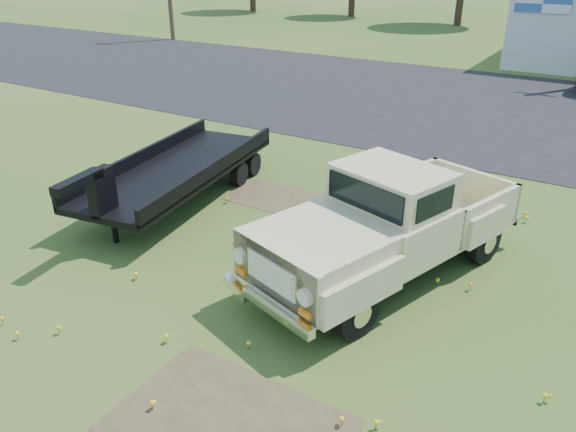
# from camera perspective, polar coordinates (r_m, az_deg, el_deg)

# --- Properties ---
(ground) EXTENTS (140.00, 140.00, 0.00)m
(ground) POSITION_cam_1_polar(r_m,az_deg,el_deg) (10.38, -2.67, -7.05)
(ground) COLOR #2D4F19
(ground) RESTS_ON ground
(asphalt_lot) EXTENTS (90.00, 14.00, 0.02)m
(asphalt_lot) POSITION_cam_1_polar(r_m,az_deg,el_deg) (23.41, 18.69, 10.48)
(asphalt_lot) COLOR black
(asphalt_lot) RESTS_ON ground
(dirt_patch_a) EXTENTS (3.00, 2.00, 0.01)m
(dirt_patch_a) POSITION_cam_1_polar(r_m,az_deg,el_deg) (7.81, -6.07, -20.39)
(dirt_patch_a) COLOR #433624
(dirt_patch_a) RESTS_ON ground
(dirt_patch_b) EXTENTS (2.20, 1.60, 0.01)m
(dirt_patch_b) POSITION_cam_1_polar(r_m,az_deg,el_deg) (13.93, -1.44, 1.93)
(dirt_patch_b) COLOR #433624
(dirt_patch_b) RESTS_ON ground
(vintage_pickup_truck) EXTENTS (4.00, 6.32, 2.14)m
(vintage_pickup_truck) POSITION_cam_1_polar(r_m,az_deg,el_deg) (10.36, 10.19, -0.71)
(vintage_pickup_truck) COLOR tan
(vintage_pickup_truck) RESTS_ON ground
(flatbed_trailer) EXTENTS (3.08, 6.70, 1.76)m
(flatbed_trailer) POSITION_cam_1_polar(r_m,az_deg,el_deg) (13.76, -11.17, 5.08)
(flatbed_trailer) COLOR black
(flatbed_trailer) RESTS_ON ground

